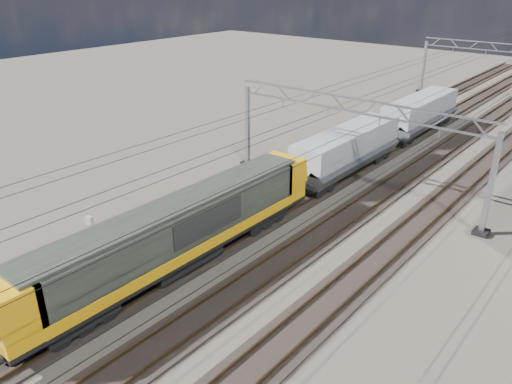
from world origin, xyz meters
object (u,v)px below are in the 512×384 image
Objects in this scene: hopper_wagon_lead at (347,149)px; hopper_wagon_mid at (420,112)px; trackside_cabinet at (89,221)px; locomotive at (178,231)px; catenary_gantry_mid at (351,143)px; catenary_gantry_far at (500,71)px.

hopper_wagon_mid is (0.00, 14.20, 0.00)m from hopper_wagon_lead.
hopper_wagon_lead is at bearing 49.82° from trackside_cabinet.
hopper_wagon_lead is 10.62× the size of trackside_cabinet.
locomotive is 1.62× the size of hopper_wagon_mid.
hopper_wagon_lead is 14.20m from hopper_wagon_mid.
catenary_gantry_mid is at bearing 40.13° from trackside_cabinet.
locomotive reaches higher than hopper_wagon_lead.
catenary_gantry_far reaches higher than hopper_wagon_lead.
catenary_gantry_mid reaches higher than hopper_wagon_mid.
catenary_gantry_mid is 36.00m from catenary_gantry_far.
hopper_wagon_mid is at bearing 90.00° from hopper_wagon_lead.
catenary_gantry_far is (0.00, 36.00, 0.00)m from catenary_gantry_mid.
catenary_gantry_mid is at bearing -58.10° from hopper_wagon_lead.
catenary_gantry_far reaches higher than hopper_wagon_mid.
catenary_gantry_mid reaches higher than locomotive.
trackside_cabinet is (-7.11, -18.63, -1.30)m from hopper_wagon_lead.
locomotive reaches higher than hopper_wagon_mid.
hopper_wagon_lead reaches higher than trackside_cabinet.
hopper_wagon_lead is 19.99m from trackside_cabinet.
catenary_gantry_far is 16.26× the size of trackside_cabinet.
hopper_wagon_mid is at bearing -96.14° from catenary_gantry_far.
locomotive is 1.62× the size of hopper_wagon_lead.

